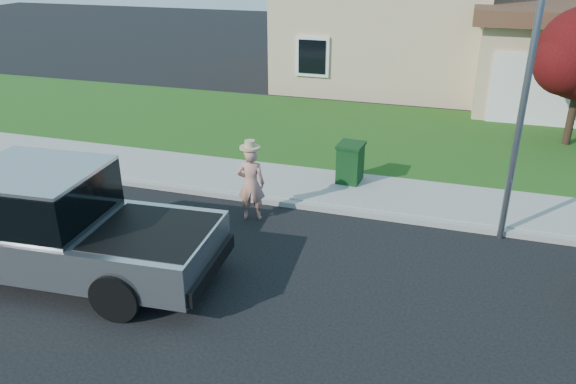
{
  "coord_description": "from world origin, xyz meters",
  "views": [
    {
      "loc": [
        3.3,
        -8.25,
        5.58
      ],
      "look_at": [
        0.39,
        1.08,
        1.2
      ],
      "focal_mm": 35.0,
      "sensor_mm": 36.0,
      "label": 1
    }
  ],
  "objects_px": {
    "pickup_truck": "(48,226)",
    "woman": "(251,183)",
    "trash_bin": "(350,162)",
    "street_lamp": "(525,87)"
  },
  "relations": [
    {
      "from": "pickup_truck",
      "to": "trash_bin",
      "type": "xyz_separation_m",
      "value": [
        4.35,
        5.49,
        -0.3
      ]
    },
    {
      "from": "trash_bin",
      "to": "woman",
      "type": "bearing_deg",
      "value": -120.83
    },
    {
      "from": "street_lamp",
      "to": "woman",
      "type": "bearing_deg",
      "value": -149.44
    },
    {
      "from": "woman",
      "to": "trash_bin",
      "type": "xyz_separation_m",
      "value": [
        1.69,
        2.36,
        -0.21
      ]
    },
    {
      "from": "pickup_truck",
      "to": "woman",
      "type": "bearing_deg",
      "value": 45.95
    },
    {
      "from": "pickup_truck",
      "to": "woman",
      "type": "distance_m",
      "value": 4.11
    },
    {
      "from": "street_lamp",
      "to": "pickup_truck",
      "type": "bearing_deg",
      "value": -130.73
    },
    {
      "from": "trash_bin",
      "to": "pickup_truck",
      "type": "bearing_deg",
      "value": -123.58
    },
    {
      "from": "woman",
      "to": "trash_bin",
      "type": "height_order",
      "value": "woman"
    },
    {
      "from": "pickup_truck",
      "to": "street_lamp",
      "type": "bearing_deg",
      "value": 21.95
    }
  ]
}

